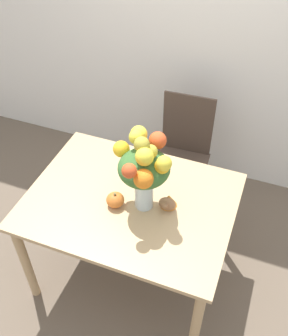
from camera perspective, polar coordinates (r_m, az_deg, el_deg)
name	(u,v)px	position (r m, az deg, el deg)	size (l,w,h in m)	color
ground_plane	(133,269)	(3.04, -1.65, -14.49)	(12.00, 12.00, 0.00)	brown
wall_back	(196,25)	(3.14, 7.56, 19.90)	(8.00, 0.06, 2.70)	white
dining_table	(131,211)	(2.50, -1.95, -6.19)	(1.27, 0.96, 0.78)	tan
flower_vase	(144,167)	(2.17, 0.00, 0.07)	(0.38, 0.37, 0.52)	silver
pumpkin	(115,200)	(2.37, -4.20, -4.62)	(0.11, 0.11, 0.10)	orange
turkey_figurine	(168,202)	(2.36, 3.52, -4.91)	(0.10, 0.14, 0.09)	#936642
dining_chair_near_window	(182,155)	(3.16, 5.57, 1.94)	(0.44, 0.44, 0.98)	#47382D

